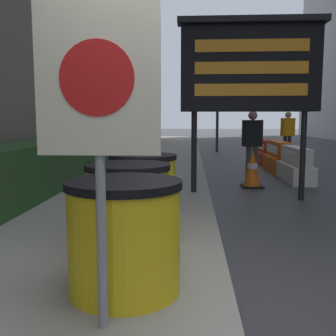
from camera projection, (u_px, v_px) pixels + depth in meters
ground_plane at (240, 334)px, 2.58m from camera, size 120.00×120.00×0.00m
hedge_strip at (56, 161)px, 7.96m from camera, size 0.90×7.98×0.89m
bare_tree at (105, 102)px, 12.71m from camera, size 1.98×2.20×3.77m
barrel_drum_foreground at (124, 236)px, 2.91m from camera, size 0.86×0.86×0.84m
barrel_drum_middle at (128, 205)px, 3.97m from camera, size 0.86×0.86×0.84m
barrel_drum_back at (143, 187)px, 5.01m from camera, size 0.86×0.86×0.84m
warning_sign at (98, 101)px, 2.26m from camera, size 0.72×0.08×1.95m
message_board at (250, 67)px, 6.68m from camera, size 2.48×0.36×3.09m
jersey_barrier_white at (295, 166)px, 8.96m from camera, size 0.50×1.66×0.79m
jersey_barrier_orange_far at (278, 158)px, 10.77m from camera, size 0.54×1.68×0.82m
jersey_barrier_red_striped at (265, 153)px, 12.75m from camera, size 0.55×1.73×0.76m
traffic_cone_near at (252, 169)px, 8.15m from camera, size 0.44×0.44×0.78m
traffic_light_near_curb at (218, 88)px, 17.10m from camera, size 0.28×0.44×3.81m
pedestrian_worker at (252, 139)px, 9.22m from camera, size 0.48×0.36×1.61m
pedestrian_passerby at (288, 131)px, 14.32m from camera, size 0.51×0.40×1.69m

